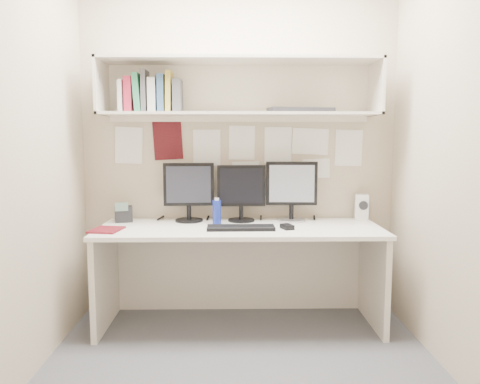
{
  "coord_description": "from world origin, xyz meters",
  "views": [
    {
      "loc": [
        -0.06,
        -2.63,
        1.37
      ],
      "look_at": [
        -0.01,
        0.35,
        1.01
      ],
      "focal_mm": 35.0,
      "sensor_mm": 36.0,
      "label": 1
    }
  ],
  "objects_px": {
    "speaker": "(361,207)",
    "maroon_notebook": "(106,230)",
    "monitor_right": "(292,189)",
    "monitor_left": "(189,189)",
    "desk_phone": "(123,214)",
    "desk": "(240,276)",
    "monitor_center": "(241,190)",
    "keyboard": "(241,228)"
  },
  "relations": [
    {
      "from": "speaker",
      "to": "maroon_notebook",
      "type": "relative_size",
      "value": 0.86
    },
    {
      "from": "monitor_right",
      "to": "speaker",
      "type": "relative_size",
      "value": 2.28
    },
    {
      "from": "monitor_left",
      "to": "desk_phone",
      "type": "height_order",
      "value": "monitor_left"
    },
    {
      "from": "desk",
      "to": "maroon_notebook",
      "type": "xyz_separation_m",
      "value": [
        -0.91,
        -0.14,
        0.37
      ]
    },
    {
      "from": "monitor_left",
      "to": "monitor_center",
      "type": "xyz_separation_m",
      "value": [
        0.4,
        0.0,
        -0.01
      ]
    },
    {
      "from": "monitor_right",
      "to": "desk_phone",
      "type": "bearing_deg",
      "value": -177.19
    },
    {
      "from": "monitor_center",
      "to": "desk_phone",
      "type": "xyz_separation_m",
      "value": [
        -0.89,
        -0.02,
        -0.17
      ]
    },
    {
      "from": "desk",
      "to": "monitor_center",
      "type": "relative_size",
      "value": 4.72
    },
    {
      "from": "monitor_left",
      "to": "monitor_right",
      "type": "bearing_deg",
      "value": -3.85
    },
    {
      "from": "maroon_notebook",
      "to": "keyboard",
      "type": "bearing_deg",
      "value": 11.15
    },
    {
      "from": "desk",
      "to": "monitor_left",
      "type": "bearing_deg",
      "value": 150.13
    },
    {
      "from": "monitor_left",
      "to": "desk_phone",
      "type": "relative_size",
      "value": 2.87
    },
    {
      "from": "keyboard",
      "to": "maroon_notebook",
      "type": "relative_size",
      "value": 2.02
    },
    {
      "from": "speaker",
      "to": "monitor_right",
      "type": "bearing_deg",
      "value": -165.28
    },
    {
      "from": "monitor_center",
      "to": "desk_phone",
      "type": "height_order",
      "value": "monitor_center"
    },
    {
      "from": "desk",
      "to": "monitor_right",
      "type": "height_order",
      "value": "monitor_right"
    },
    {
      "from": "maroon_notebook",
      "to": "desk_phone",
      "type": "xyz_separation_m",
      "value": [
        0.04,
        0.34,
        0.05
      ]
    },
    {
      "from": "speaker",
      "to": "keyboard",
      "type": "bearing_deg",
      "value": -148.03
    },
    {
      "from": "monitor_center",
      "to": "monitor_right",
      "type": "relative_size",
      "value": 0.94
    },
    {
      "from": "monitor_right",
      "to": "speaker",
      "type": "bearing_deg",
      "value": 6.07
    },
    {
      "from": "monitor_left",
      "to": "monitor_center",
      "type": "distance_m",
      "value": 0.4
    },
    {
      "from": "monitor_left",
      "to": "desk_phone",
      "type": "bearing_deg",
      "value": 178.12
    },
    {
      "from": "keyboard",
      "to": "desk_phone",
      "type": "bearing_deg",
      "value": 159.81
    },
    {
      "from": "desk_phone",
      "to": "monitor_center",
      "type": "bearing_deg",
      "value": -14.24
    },
    {
      "from": "monitor_center",
      "to": "speaker",
      "type": "height_order",
      "value": "monitor_center"
    },
    {
      "from": "keyboard",
      "to": "desk_phone",
      "type": "distance_m",
      "value": 0.93
    },
    {
      "from": "monitor_right",
      "to": "keyboard",
      "type": "bearing_deg",
      "value": -138.03
    },
    {
      "from": "maroon_notebook",
      "to": "desk_phone",
      "type": "height_order",
      "value": "desk_phone"
    },
    {
      "from": "monitor_right",
      "to": "maroon_notebook",
      "type": "height_order",
      "value": "monitor_right"
    },
    {
      "from": "monitor_left",
      "to": "monitor_center",
      "type": "bearing_deg",
      "value": -3.84
    },
    {
      "from": "maroon_notebook",
      "to": "monitor_center",
      "type": "bearing_deg",
      "value": 30.31
    },
    {
      "from": "monitor_center",
      "to": "monitor_left",
      "type": "bearing_deg",
      "value": 178.89
    },
    {
      "from": "maroon_notebook",
      "to": "monitor_left",
      "type": "bearing_deg",
      "value": 43.12
    },
    {
      "from": "monitor_left",
      "to": "keyboard",
      "type": "distance_m",
      "value": 0.56
    },
    {
      "from": "monitor_center",
      "to": "monitor_right",
      "type": "xyz_separation_m",
      "value": [
        0.38,
        -0.0,
        0.01
      ]
    },
    {
      "from": "monitor_center",
      "to": "monitor_right",
      "type": "height_order",
      "value": "monitor_right"
    },
    {
      "from": "speaker",
      "to": "monitor_center",
      "type": "bearing_deg",
      "value": -166.93
    },
    {
      "from": "monitor_right",
      "to": "desk",
      "type": "bearing_deg",
      "value": -148.81
    },
    {
      "from": "monitor_center",
      "to": "speaker",
      "type": "xyz_separation_m",
      "value": [
        0.93,
        0.04,
        -0.14
      ]
    },
    {
      "from": "monitor_left",
      "to": "monitor_center",
      "type": "relative_size",
      "value": 1.04
    },
    {
      "from": "desk",
      "to": "speaker",
      "type": "relative_size",
      "value": 10.13
    },
    {
      "from": "desk",
      "to": "desk_phone",
      "type": "height_order",
      "value": "desk_phone"
    }
  ]
}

